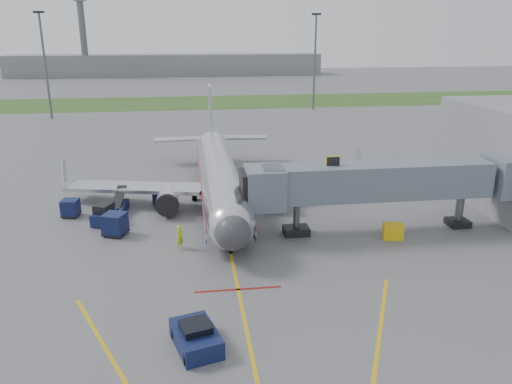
{
  "coord_description": "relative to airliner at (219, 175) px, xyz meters",
  "views": [
    {
      "loc": [
        -2.92,
        -34.36,
        16.96
      ],
      "look_at": [
        2.82,
        7.55,
        3.2
      ],
      "focal_mm": 35.0,
      "sensor_mm": 36.0,
      "label": 1
    }
  ],
  "objects": [
    {
      "name": "ground",
      "position": [
        -0.0,
        -15.25,
        -2.65
      ],
      "size": [
        400.0,
        400.0,
        0.0
      ],
      "primitive_type": "plane",
      "color": "#565659",
      "rests_on": "ground"
    },
    {
      "name": "baggage_cart_c",
      "position": [
        -14.38,
        -2.98,
        -1.8
      ],
      "size": [
        1.72,
        1.72,
        1.65
      ],
      "color": "#0B1B33",
      "rests_on": "ground"
    },
    {
      "name": "jet_bridge",
      "position": [
        12.86,
        -10.25,
        1.82
      ],
      "size": [
        25.3,
        4.0,
        6.9
      ],
      "color": "slate",
      "rests_on": "ground"
    },
    {
      "name": "belt_loader",
      "position": [
        -10.0,
        -2.75,
        -2.12
      ],
      "size": [
        1.73,
        4.41,
        2.11
      ],
      "color": "#0B1B33",
      "rests_on": "ground"
    },
    {
      "name": "distant_terminal",
      "position": [
        -10.0,
        154.75,
        1.35
      ],
      "size": [
        120.0,
        14.0,
        8.0
      ],
      "primitive_type": "cube",
      "color": "slate",
      "rests_on": "ground"
    },
    {
      "name": "light_mast_right",
      "position": [
        25.0,
        59.75,
        8.13
      ],
      "size": [
        2.0,
        0.44,
        20.4
      ],
      "color": "#595B60",
      "rests_on": "ground"
    },
    {
      "name": "ramp_worker",
      "position": [
        -3.96,
        -11.84,
        -1.65
      ],
      "size": [
        0.81,
        0.86,
        1.98
      ],
      "primitive_type": "imported",
      "rotation": [
        0.0,
        0.0,
        0.94
      ],
      "color": "#B3D519",
      "rests_on": "ground"
    },
    {
      "name": "grass_strip",
      "position": [
        -0.0,
        74.75,
        -2.64
      ],
      "size": [
        300.0,
        25.0,
        0.01
      ],
      "primitive_type": "cube",
      "color": "#2D4C1E",
      "rests_on": "ground"
    },
    {
      "name": "apron_markings",
      "position": [
        -0.0,
        -22.65,
        -2.64
      ],
      "size": [
        21.52,
        50.0,
        0.01
      ],
      "color": "gold",
      "rests_on": "ground"
    },
    {
      "name": "airliner",
      "position": [
        0.0,
        0.0,
        0.0
      ],
      "size": [
        32.1,
        35.67,
        10.25
      ],
      "color": "silver",
      "rests_on": "ground"
    },
    {
      "name": "ground_power_cart",
      "position": [
        13.97,
        -12.25,
        -1.99
      ],
      "size": [
        1.86,
        1.44,
        1.33
      ],
      "color": "#E6B80D",
      "rests_on": "ground"
    },
    {
      "name": "light_mast_left",
      "position": [
        -30.0,
        54.75,
        8.13
      ],
      "size": [
        2.0,
        0.44,
        20.4
      ],
      "color": "#595B60",
      "rests_on": "ground"
    },
    {
      "name": "pushback_tug",
      "position": [
        -3.0,
        -25.4,
        -2.02
      ],
      "size": [
        3.07,
        4.03,
        1.49
      ],
      "color": "#0B1B33",
      "rests_on": "ground"
    },
    {
      "name": "baggage_cart_b",
      "position": [
        -9.57,
        -8.24,
        -1.65
      ],
      "size": [
        2.35,
        2.35,
        1.95
      ],
      "color": "#0B1B33",
      "rests_on": "ground"
    },
    {
      "name": "control_tower",
      "position": [
        -40.0,
        149.75,
        14.68
      ],
      "size": [
        4.0,
        4.0,
        30.0
      ],
      "color": "#595B60",
      "rests_on": "ground"
    },
    {
      "name": "baggage_cart_a",
      "position": [
        -6.01,
        -0.46,
        -1.88
      ],
      "size": [
        1.73,
        1.73,
        1.5
      ],
      "color": "#0B1B33",
      "rests_on": "ground"
    },
    {
      "name": "baggage_tug",
      "position": [
        -10.89,
        -5.37,
        -1.8
      ],
      "size": [
        2.35,
        3.05,
        1.9
      ],
      "color": "#0B1B33",
      "rests_on": "ground"
    }
  ]
}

